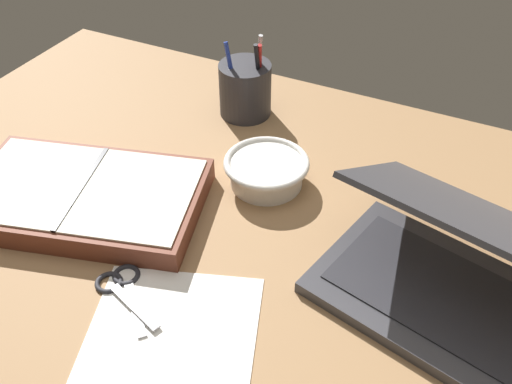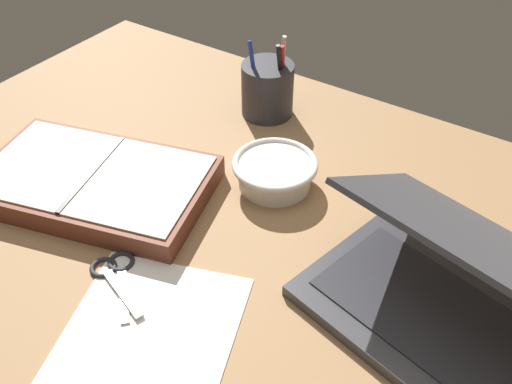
# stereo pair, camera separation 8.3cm
# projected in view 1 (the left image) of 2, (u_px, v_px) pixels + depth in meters

# --- Properties ---
(desk_top) EXTENTS (1.40, 1.00, 0.02)m
(desk_top) POSITION_uv_depth(u_px,v_px,m) (244.00, 258.00, 0.84)
(desk_top) COLOR #936D47
(desk_top) RESTS_ON ground
(laptop) EXTENTS (0.39, 0.33, 0.17)m
(laptop) POSITION_uv_depth(u_px,v_px,m) (460.00, 275.00, 0.74)
(laptop) COLOR #38383D
(laptop) RESTS_ON desk_top
(bowl) EXTENTS (0.14, 0.14, 0.05)m
(bowl) POSITION_uv_depth(u_px,v_px,m) (266.00, 170.00, 0.94)
(bowl) COLOR silver
(bowl) RESTS_ON desk_top
(pen_cup) EXTENTS (0.10, 0.10, 0.16)m
(pen_cup) POSITION_uv_depth(u_px,v_px,m) (245.00, 89.00, 1.08)
(pen_cup) COLOR #28282D
(pen_cup) RESTS_ON desk_top
(planner) EXTENTS (0.41, 0.31, 0.04)m
(planner) POSITION_uv_depth(u_px,v_px,m) (84.00, 197.00, 0.89)
(planner) COLOR brown
(planner) RESTS_ON desk_top
(scissors) EXTENTS (0.13, 0.10, 0.01)m
(scissors) POSITION_uv_depth(u_px,v_px,m) (122.00, 286.00, 0.78)
(scissors) COLOR #B7B7BC
(scissors) RESTS_ON desk_top
(paper_sheet_front) EXTENTS (0.29, 0.33, 0.00)m
(paper_sheet_front) POSITION_uv_depth(u_px,v_px,m) (165.00, 357.00, 0.70)
(paper_sheet_front) COLOR white
(paper_sheet_front) RESTS_ON desk_top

